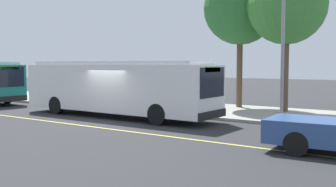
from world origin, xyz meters
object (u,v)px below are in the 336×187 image
waiting_bench (143,98)px  pedestrian_commuter (148,91)px  route_sign_post (168,79)px  transit_bus_main (117,86)px

waiting_bench → pedestrian_commuter: 1.10m
route_sign_post → pedestrian_commuter: route_sign_post is taller
route_sign_post → waiting_bench: bearing=151.9°
route_sign_post → pedestrian_commuter: 2.77m
pedestrian_commuter → transit_bus_main: bearing=-77.2°
waiting_bench → pedestrian_commuter: bearing=-32.8°
waiting_bench → route_sign_post: bearing=-28.1°
transit_bus_main → waiting_bench: transit_bus_main is taller
route_sign_post → transit_bus_main: bearing=-119.2°
pedestrian_commuter → waiting_bench: bearing=147.2°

